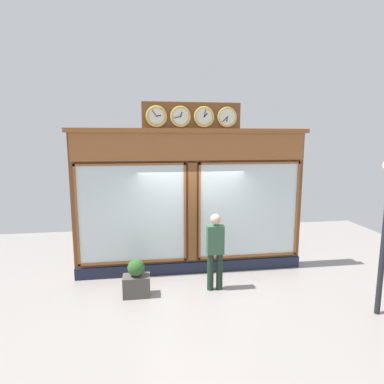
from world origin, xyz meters
name	(u,v)px	position (x,y,z in m)	size (l,w,h in m)	color
ground_plane	(217,343)	(0.00, 2.80, 0.00)	(14.00, 14.00, 0.00)	gray
shop_facade	(191,200)	(0.00, -0.12, 1.79)	(5.64, 0.42, 4.08)	brown
pedestrian	(215,249)	(-0.36, 0.95, 0.93)	(0.37, 0.23, 1.69)	#1C2F21
planter_box	(137,286)	(1.32, 0.99, 0.22)	(0.56, 0.36, 0.44)	#4C4742
planter_shrub	(136,268)	(1.32, 0.99, 0.62)	(0.35, 0.35, 0.35)	#285623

